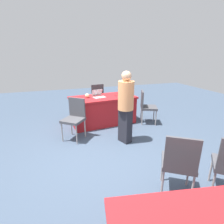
% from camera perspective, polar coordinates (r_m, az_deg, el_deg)
% --- Properties ---
extents(ground_plane, '(14.40, 14.40, 0.00)m').
position_cam_1_polar(ground_plane, '(3.52, -2.39, -14.99)').
color(ground_plane, '#3D4C60').
extents(table_foreground, '(1.88, 1.02, 0.78)m').
position_cam_1_polar(table_foreground, '(5.04, -2.97, 0.69)').
color(table_foreground, '#AD1E23').
rests_on(table_foreground, ground).
extents(chair_near_front, '(0.61, 0.61, 0.98)m').
position_cam_1_polar(chair_near_front, '(2.61, 20.98, -14.70)').
color(chair_near_front, '#9E9993').
rests_on(chair_near_front, ground).
extents(chair_tucked_left, '(0.58, 0.58, 0.94)m').
position_cam_1_polar(chair_tucked_left, '(5.08, 11.11, 2.23)').
color(chair_tucked_left, '#9E9993').
rests_on(chair_tucked_left, ground).
extents(chair_aisle, '(0.48, 0.48, 0.97)m').
position_cam_1_polar(chair_aisle, '(5.98, -5.08, 5.25)').
color(chair_aisle, '#9E9993').
rests_on(chair_aisle, ground).
extents(chair_by_pillar, '(0.62, 0.62, 0.96)m').
position_cam_1_polar(chair_by_pillar, '(4.16, -12.07, -1.33)').
color(chair_by_pillar, '#9E9993').
rests_on(chair_by_pillar, ground).
extents(person_attendee_browsing, '(0.44, 0.44, 1.60)m').
position_cam_1_polar(person_attendee_browsing, '(3.81, 4.48, 2.46)').
color(person_attendee_browsing, '#26262D').
rests_on(person_attendee_browsing, ground).
extents(laptop_silver, '(0.37, 0.35, 0.21)m').
position_cam_1_polar(laptop_silver, '(4.88, -4.34, 5.24)').
color(laptop_silver, silver).
rests_on(laptop_silver, table_foreground).
extents(yarn_ball, '(0.12, 0.12, 0.12)m').
position_cam_1_polar(yarn_ball, '(4.86, -8.07, 5.29)').
color(yarn_ball, beige).
rests_on(yarn_ball, table_foreground).
extents(scissors_red, '(0.16, 0.14, 0.01)m').
position_cam_1_polar(scissors_red, '(5.12, 1.53, 5.52)').
color(scissors_red, red).
rests_on(scissors_red, table_foreground).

